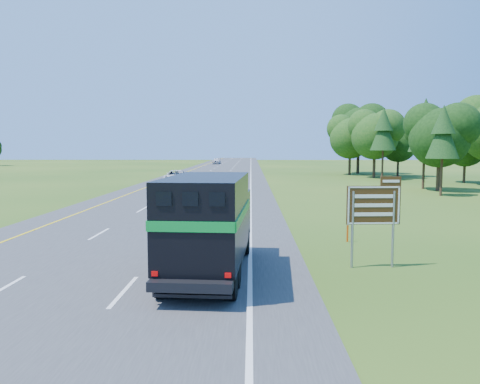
{
  "coord_description": "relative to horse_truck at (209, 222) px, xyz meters",
  "views": [
    {
      "loc": [
        5.52,
        -11.17,
        4.21
      ],
      "look_at": [
        4.95,
        13.18,
        1.89
      ],
      "focal_mm": 35.0,
      "sensor_mm": 36.0,
      "label": 1
    }
  ],
  "objects": [
    {
      "name": "exit_sign",
      "position": [
        5.67,
        1.14,
        0.3
      ],
      "size": [
        1.9,
        0.19,
        3.22
      ],
      "rotation": [
        0.0,
        0.0,
        0.07
      ],
      "color": "gray",
      "rests_on": "ground"
    },
    {
      "name": "road",
      "position": [
        -4.16,
        46.05,
        -1.77
      ],
      "size": [
        15.0,
        260.0,
        0.04
      ],
      "primitive_type": "cube",
      "color": "#38383A",
      "rests_on": "ground"
    },
    {
      "name": "delineator",
      "position": [
        5.69,
        5.62,
        -1.22
      ],
      "size": [
        0.09,
        0.05,
        1.07
      ],
      "color": "#EA460C",
      "rests_on": "ground"
    },
    {
      "name": "lane_markings",
      "position": [
        -4.16,
        46.05,
        -1.75
      ],
      "size": [
        11.15,
        260.0,
        0.01
      ],
      "color": "yellow",
      "rests_on": "road"
    },
    {
      "name": "horse_truck",
      "position": [
        0.0,
        0.0,
        0.0
      ],
      "size": [
        2.71,
        7.51,
        3.27
      ],
      "rotation": [
        0.0,
        0.0,
        -0.06
      ],
      "color": "black",
      "rests_on": "road"
    },
    {
      "name": "white_suv",
      "position": [
        -7.37,
        39.08,
        -0.98
      ],
      "size": [
        2.96,
        5.73,
        1.54
      ],
      "primitive_type": "imported",
      "rotation": [
        0.0,
        0.0,
        0.07
      ],
      "color": "silver",
      "rests_on": "road"
    },
    {
      "name": "far_car",
      "position": [
        -7.36,
        103.33,
        -0.98
      ],
      "size": [
        1.94,
        4.58,
        1.54
      ],
      "primitive_type": "imported",
      "rotation": [
        0.0,
        0.0,
        -0.03
      ],
      "color": "silver",
      "rests_on": "road"
    },
    {
      "name": "ground",
      "position": [
        -4.16,
        -3.95,
        -1.79
      ],
      "size": [
        300.0,
        300.0,
        0.0
      ],
      "primitive_type": "plane",
      "color": "#234813",
      "rests_on": "ground"
    }
  ]
}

